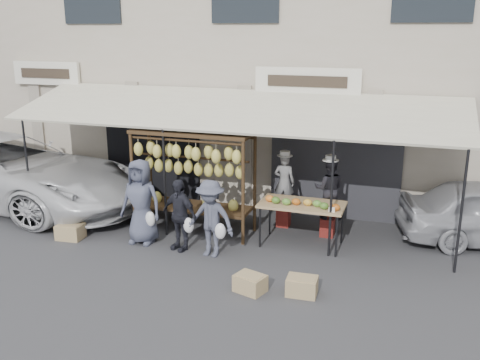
% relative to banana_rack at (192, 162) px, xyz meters
% --- Properties ---
extents(ground_plane, '(90.00, 90.00, 0.00)m').
position_rel_banana_rack_xyz_m(ground_plane, '(0.52, -1.50, -1.57)').
color(ground_plane, '#2D2D30').
extents(shophouse, '(24.00, 6.15, 7.30)m').
position_rel_banana_rack_xyz_m(shophouse, '(0.52, 4.99, 2.07)').
color(shophouse, tan).
rests_on(shophouse, ground_plane).
extents(awning, '(10.00, 2.35, 2.92)m').
position_rel_banana_rack_xyz_m(awning, '(0.53, 0.77, 1.00)').
color(awning, beige).
rests_on(awning, ground_plane).
extents(banana_rack, '(2.60, 0.90, 2.24)m').
position_rel_banana_rack_xyz_m(banana_rack, '(0.00, 0.00, 0.00)').
color(banana_rack, '#352211').
rests_on(banana_rack, ground_plane).
extents(produce_table, '(1.70, 0.90, 1.04)m').
position_rel_banana_rack_xyz_m(produce_table, '(2.39, -0.04, -0.70)').
color(produce_table, '#9B7952').
rests_on(produce_table, ground_plane).
extents(vendor_left, '(0.46, 0.30, 1.26)m').
position_rel_banana_rack_xyz_m(vendor_left, '(1.78, 0.96, -0.55)').
color(vendor_left, slate).
rests_on(vendor_left, stool_left).
extents(vendor_right, '(0.68, 0.56, 1.30)m').
position_rel_banana_rack_xyz_m(vendor_right, '(2.81, 0.68, -0.52)').
color(vendor_right, black).
rests_on(vendor_right, stool_right).
extents(customer_left, '(0.87, 0.57, 1.77)m').
position_rel_banana_rack_xyz_m(customer_left, '(-0.76, -0.89, -0.69)').
color(customer_left, '#44485C').
rests_on(customer_left, ground_plane).
extents(customer_mid, '(0.92, 0.61, 1.46)m').
position_rel_banana_rack_xyz_m(customer_mid, '(0.13, -0.97, -0.84)').
color(customer_mid, black).
rests_on(customer_mid, ground_plane).
extents(customer_right, '(1.04, 0.67, 1.53)m').
position_rel_banana_rack_xyz_m(customer_right, '(0.83, -1.07, -0.81)').
color(customer_right, '#454859').
rests_on(customer_right, ground_plane).
extents(stool_left, '(0.32, 0.32, 0.40)m').
position_rel_banana_rack_xyz_m(stool_left, '(1.78, 0.96, -1.38)').
color(stool_left, maroon).
rests_on(stool_left, ground_plane).
extents(stool_right, '(0.33, 0.33, 0.40)m').
position_rel_banana_rack_xyz_m(stool_right, '(2.81, 0.68, -1.37)').
color(stool_right, maroon).
rests_on(stool_right, ground_plane).
extents(crate_near_a, '(0.58, 0.50, 0.29)m').
position_rel_banana_rack_xyz_m(crate_near_a, '(2.01, -2.25, -1.43)').
color(crate_near_a, tan).
rests_on(crate_near_a, ground_plane).
extents(crate_near_b, '(0.52, 0.41, 0.30)m').
position_rel_banana_rack_xyz_m(crate_near_b, '(2.86, -2.08, -1.42)').
color(crate_near_b, tan).
rests_on(crate_near_b, ground_plane).
extents(crate_far, '(0.56, 0.44, 0.32)m').
position_rel_banana_rack_xyz_m(crate_far, '(-2.30, -1.22, -1.42)').
color(crate_far, tan).
rests_on(crate_far, ground_plane).
extents(van, '(6.36, 3.82, 2.48)m').
position_rel_banana_rack_xyz_m(van, '(-5.63, 0.60, -0.33)').
color(van, silver).
rests_on(van, ground_plane).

